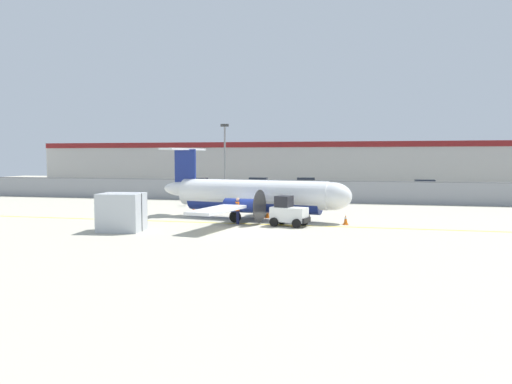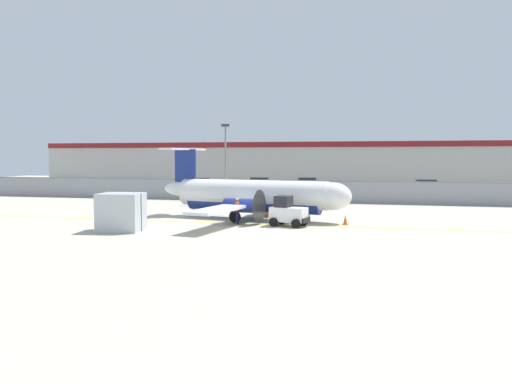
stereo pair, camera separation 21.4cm
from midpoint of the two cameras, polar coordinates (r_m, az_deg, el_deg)
The scene contains 17 objects.
ground_plane at distance 31.92m, azimuth -0.15°, elevation -3.69°, with size 140.00×140.00×0.01m.
perimeter_fence at distance 47.45m, azimuth 4.27°, elevation 0.20°, with size 98.00×0.10×2.10m.
parking_lot_strip at distance 58.89m, azimuth 5.98°, elevation -0.10°, with size 98.00×17.00×0.12m.
background_building at distance 77.12m, azimuth 7.71°, elevation 3.25°, with size 91.00×8.10×6.50m.
commuter_airplane at distance 34.34m, azimuth -0.17°, elevation -0.46°, with size 14.10×16.04×4.92m.
baggage_tug at distance 30.98m, azimuth 3.51°, elevation -2.34°, with size 2.53×1.84×1.88m.
ground_crew_worker at distance 31.83m, azimuth -2.29°, elevation -1.99°, with size 0.46×0.52×1.70m.
cargo_container at distance 29.91m, azimuth -15.30°, elevation -2.24°, with size 2.61×2.25×2.20m.
traffic_cone_near_left at distance 38.43m, azimuth -7.29°, elevation -1.94°, with size 0.36×0.36×0.64m.
traffic_cone_near_right at distance 35.02m, azimuth 1.15°, elevation -2.49°, with size 0.36×0.36×0.64m.
traffic_cone_far_left at distance 32.12m, azimuth 10.02°, elevation -3.14°, with size 0.36×0.36×0.64m.
parked_car_0 at distance 62.02m, azimuth -6.68°, elevation 0.88°, with size 4.20×2.00×1.58m.
parked_car_1 at distance 62.98m, azimuth 0.26°, elevation 0.96°, with size 4.31×2.25×1.58m.
parked_car_2 at distance 62.87m, azimuth 5.51°, elevation 0.93°, with size 4.39×2.45×1.58m.
parked_car_3 at distance 54.73m, azimuth 12.43°, elevation 0.39°, with size 4.33×2.28×1.58m.
parked_car_4 at distance 60.29m, azimuth 18.49°, elevation 0.61°, with size 4.21×2.01×1.58m.
apron_light_pole at distance 45.63m, azimuth -3.72°, elevation 4.05°, with size 0.70×0.30×7.27m.
Camera 1 is at (7.14, -28.81, 4.31)m, focal length 35.00 mm.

